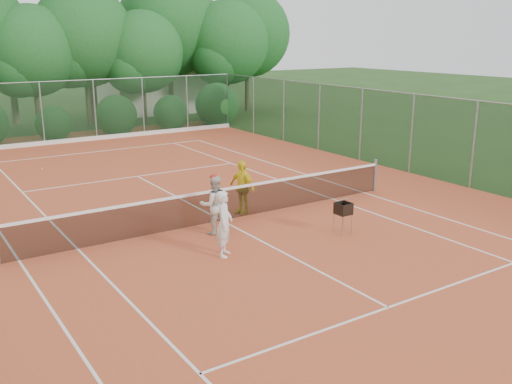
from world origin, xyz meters
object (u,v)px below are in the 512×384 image
player_white (224,224)px  player_center_grp (214,204)px  player_yellow (242,187)px  ball_hopper (343,209)px

player_white → player_center_grp: (0.58, 1.52, -0.00)m
player_yellow → player_center_grp: bearing=-67.6°
ball_hopper → player_center_grp: bearing=159.9°
player_yellow → player_white: bearing=-52.8°
player_white → player_center_grp: bearing=19.7°
player_white → player_yellow: bearing=1.8°
player_white → player_yellow: player_white is taller
player_center_grp → player_yellow: bearing=36.3°
player_yellow → ball_hopper: player_yellow is taller
player_center_grp → player_yellow: size_ratio=1.02×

